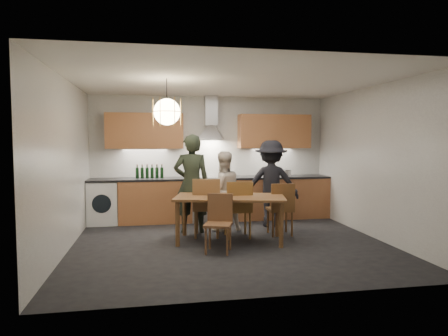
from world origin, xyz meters
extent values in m
plane|color=black|center=(0.00, 0.00, 0.00)|extent=(5.00, 5.00, 0.00)
cube|color=white|center=(0.00, 2.25, 1.30)|extent=(5.00, 0.02, 2.60)
cube|color=white|center=(0.00, -2.25, 1.30)|extent=(5.00, 0.02, 2.60)
cube|color=white|center=(-2.50, 0.00, 1.30)|extent=(0.02, 4.50, 2.60)
cube|color=white|center=(2.50, 0.00, 1.30)|extent=(0.02, 4.50, 2.60)
cube|color=white|center=(0.00, 0.00, 2.60)|extent=(5.00, 4.50, 0.02)
cube|color=#C27B4A|center=(-1.18, 1.95, 0.43)|extent=(1.45, 0.60, 0.86)
cube|color=#C27B4A|center=(1.48, 1.95, 0.43)|extent=(2.05, 0.60, 0.86)
cube|color=white|center=(-2.20, 1.95, 0.42)|extent=(0.58, 0.58, 0.85)
cube|color=black|center=(-1.48, 1.95, 0.88)|extent=(2.05, 0.62, 0.04)
cube|color=black|center=(1.48, 1.95, 0.88)|extent=(2.05, 0.62, 0.04)
cube|color=silver|center=(0.00, 1.95, 0.40)|extent=(0.90, 0.60, 0.80)
cube|color=black|center=(0.00, 1.66, 0.38)|extent=(0.78, 0.02, 0.42)
cube|color=slate|center=(0.00, 1.95, 0.84)|extent=(0.90, 0.60, 0.08)
cube|color=silver|center=(0.00, 1.69, 0.90)|extent=(0.90, 0.08, 0.04)
cube|color=#CE844F|center=(-1.38, 2.08, 1.86)|extent=(1.55, 0.35, 0.72)
cube|color=#CE844F|center=(1.38, 2.08, 1.86)|extent=(1.55, 0.35, 0.72)
cube|color=silver|center=(0.00, 2.12, 2.29)|extent=(0.26, 0.22, 0.62)
cylinder|color=black|center=(-1.00, -0.10, 2.35)|extent=(0.01, 0.01, 0.50)
sphere|color=#FFE0A5|center=(-1.00, -0.10, 2.10)|extent=(0.40, 0.40, 0.40)
torus|color=gold|center=(-1.00, -0.10, 2.10)|extent=(0.43, 0.43, 0.01)
cube|color=brown|center=(0.02, 0.15, 0.73)|extent=(1.94, 1.27, 0.04)
cylinder|color=brown|center=(-0.85, -0.03, 0.36)|extent=(0.07, 0.07, 0.71)
cylinder|color=brown|center=(-0.69, 0.69, 0.36)|extent=(0.07, 0.07, 0.71)
cylinder|color=brown|center=(0.73, -0.39, 0.36)|extent=(0.07, 0.07, 0.71)
cylinder|color=brown|center=(0.90, 0.32, 0.36)|extent=(0.07, 0.07, 0.71)
cube|color=brown|center=(-0.30, 0.56, 0.49)|extent=(0.54, 0.54, 0.04)
cube|color=brown|center=(-0.34, 0.35, 0.77)|extent=(0.46, 0.13, 0.51)
cylinder|color=brown|center=(-0.09, 0.71, 0.24)|extent=(0.04, 0.04, 0.47)
cylinder|color=brown|center=(-0.15, 0.34, 0.24)|extent=(0.04, 0.04, 0.47)
cylinder|color=brown|center=(-0.45, 0.77, 0.24)|extent=(0.04, 0.04, 0.47)
cylinder|color=brown|center=(-0.52, 0.41, 0.24)|extent=(0.04, 0.04, 0.47)
cube|color=brown|center=(0.20, 0.39, 0.47)|extent=(0.45, 0.45, 0.04)
cube|color=brown|center=(0.20, 0.19, 0.74)|extent=(0.44, 0.05, 0.49)
cylinder|color=brown|center=(0.38, 0.57, 0.23)|extent=(0.04, 0.04, 0.45)
cylinder|color=brown|center=(0.38, 0.21, 0.23)|extent=(0.04, 0.04, 0.45)
cylinder|color=brown|center=(0.03, 0.58, 0.23)|extent=(0.04, 0.04, 0.45)
cylinder|color=brown|center=(0.02, 0.22, 0.23)|extent=(0.04, 0.04, 0.45)
cube|color=brown|center=(0.98, 0.45, 0.45)|extent=(0.43, 0.43, 0.04)
cube|color=brown|center=(0.98, 0.26, 0.70)|extent=(0.42, 0.05, 0.46)
cylinder|color=brown|center=(1.16, 0.61, 0.21)|extent=(0.04, 0.04, 0.43)
cylinder|color=brown|center=(1.15, 0.27, 0.21)|extent=(0.04, 0.04, 0.43)
cylinder|color=brown|center=(0.82, 0.62, 0.21)|extent=(0.04, 0.04, 0.43)
cylinder|color=brown|center=(0.81, 0.28, 0.21)|extent=(0.04, 0.04, 0.43)
cube|color=brown|center=(-0.27, -0.47, 0.42)|extent=(0.49, 0.49, 0.04)
cube|color=brown|center=(-0.22, -0.30, 0.65)|extent=(0.38, 0.16, 0.43)
cylinder|color=brown|center=(-0.47, -0.57, 0.20)|extent=(0.03, 0.03, 0.40)
cylinder|color=brown|center=(-0.37, -0.27, 0.20)|extent=(0.03, 0.03, 0.40)
cylinder|color=brown|center=(-0.18, -0.67, 0.20)|extent=(0.03, 0.03, 0.40)
cylinder|color=brown|center=(-0.07, -0.37, 0.20)|extent=(0.03, 0.03, 0.40)
imported|color=black|center=(-0.53, 0.91, 0.89)|extent=(0.67, 0.47, 1.78)
imported|color=beige|center=(0.05, 0.95, 0.73)|extent=(0.80, 0.68, 1.47)
imported|color=black|center=(1.04, 1.18, 0.83)|extent=(1.19, 0.84, 1.67)
imported|color=silver|center=(1.24, 1.86, 0.93)|extent=(0.35, 0.35, 0.07)
cylinder|color=silver|center=(1.61, 1.92, 0.97)|extent=(0.23, 0.23, 0.14)
camera|label=1|loc=(-1.23, -6.24, 1.67)|focal=32.00mm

